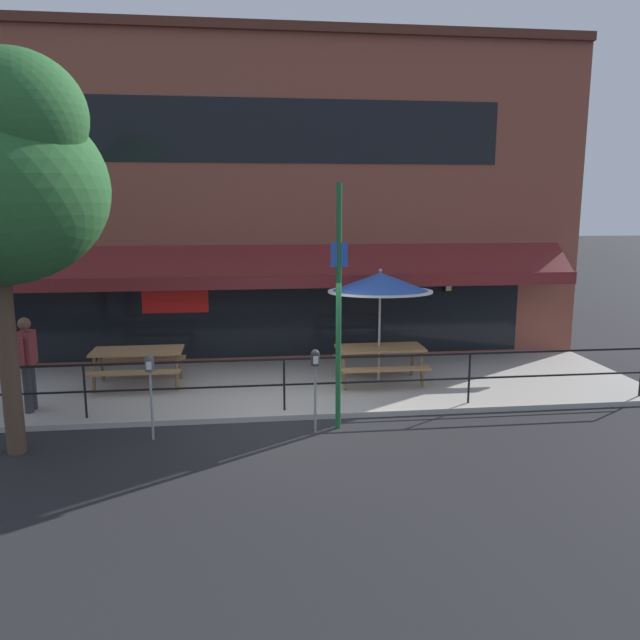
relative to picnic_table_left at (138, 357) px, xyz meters
name	(u,v)px	position (x,y,z in m)	size (l,w,h in m)	color
ground_plane	(286,421)	(2.85, -2.18, -0.71)	(120.00, 120.00, 0.00)	#232326
patio_deck	(279,386)	(2.85, -0.18, -0.66)	(15.00, 4.00, 0.10)	#ADA89E
restaurant_building	(271,202)	(2.85, 2.05, 3.10)	(15.00, 1.60, 7.67)	brown
patio_railing	(284,373)	(2.85, -1.88, 0.09)	(13.84, 0.04, 0.97)	black
picnic_table_left	(138,357)	(0.00, 0.00, 0.00)	(1.80, 1.42, 0.76)	#997047
picnic_table_centre	(380,354)	(4.94, -0.36, 0.00)	(1.80, 1.42, 0.76)	#997047
patio_umbrella_centre	(380,283)	(4.94, -0.28, 1.47)	(2.14, 2.14, 2.38)	#B7B2A8
pedestrian_walking	(27,359)	(-1.68, -1.35, 0.35)	(0.25, 0.62, 1.71)	#333338
parking_meter_near	(150,371)	(0.65, -2.79, 0.44)	(0.15, 0.16, 1.42)	gray
parking_meter_far	(315,366)	(3.31, -2.76, 0.44)	(0.15, 0.16, 1.42)	gray
street_sign_pole	(339,306)	(3.72, -2.63, 1.41)	(0.28, 0.09, 4.11)	#1E6033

